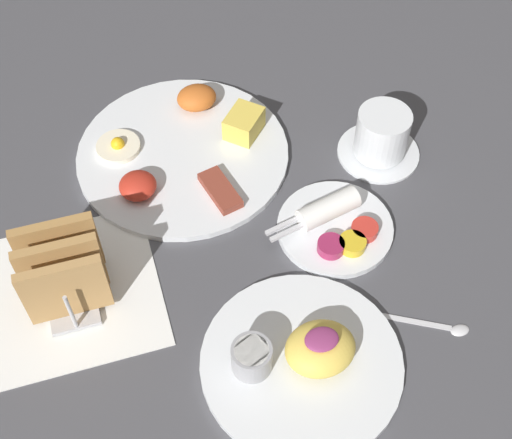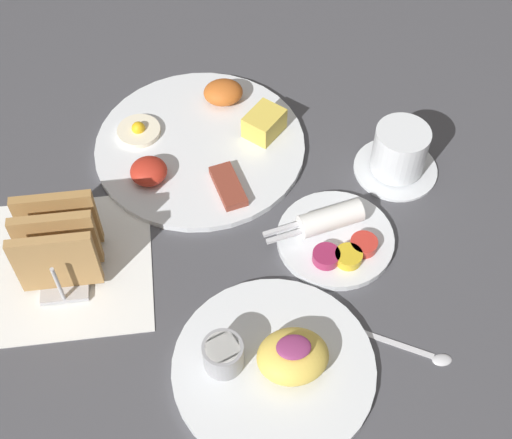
% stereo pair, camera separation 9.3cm
% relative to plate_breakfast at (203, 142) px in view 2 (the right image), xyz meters
% --- Properties ---
extents(ground_plane, '(3.00, 3.00, 0.00)m').
position_rel_plate_breakfast_xyz_m(ground_plane, '(-0.00, -0.21, -0.01)').
color(ground_plane, '#47474C').
extents(napkin_flat, '(0.22, 0.22, 0.00)m').
position_rel_plate_breakfast_xyz_m(napkin_flat, '(-0.19, -0.19, -0.01)').
color(napkin_flat, white).
rests_on(napkin_flat, ground_plane).
extents(plate_breakfast, '(0.31, 0.31, 0.05)m').
position_rel_plate_breakfast_xyz_m(plate_breakfast, '(0.00, 0.00, 0.00)').
color(plate_breakfast, white).
rests_on(plate_breakfast, ground_plane).
extents(plate_condiments, '(0.18, 0.16, 0.04)m').
position_rel_plate_breakfast_xyz_m(plate_condiments, '(0.16, -0.19, 0.00)').
color(plate_condiments, white).
rests_on(plate_condiments, ground_plane).
extents(plate_foreground, '(0.24, 0.24, 0.06)m').
position_rel_plate_breakfast_xyz_m(plate_foreground, '(0.05, -0.37, 0.01)').
color(plate_foreground, white).
rests_on(plate_foreground, ground_plane).
extents(toast_rack, '(0.10, 0.12, 0.10)m').
position_rel_plate_breakfast_xyz_m(toast_rack, '(-0.19, -0.19, 0.04)').
color(toast_rack, '#B7B7BC').
rests_on(toast_rack, ground_plane).
extents(coffee_cup, '(0.12, 0.12, 0.08)m').
position_rel_plate_breakfast_xyz_m(coffee_cup, '(0.27, -0.08, 0.03)').
color(coffee_cup, white).
rests_on(coffee_cup, ground_plane).
extents(teaspoon, '(0.12, 0.07, 0.01)m').
position_rel_plate_breakfast_xyz_m(teaspoon, '(0.23, -0.36, -0.01)').
color(teaspoon, silver).
rests_on(teaspoon, ground_plane).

